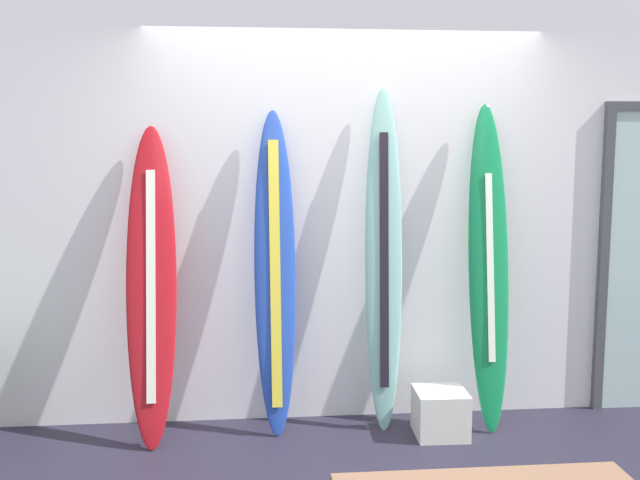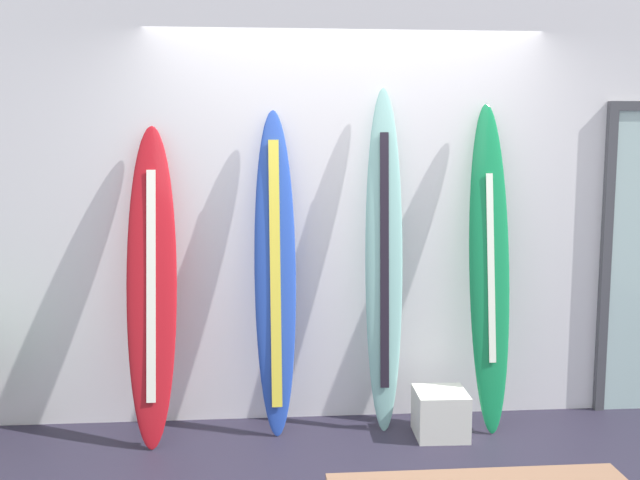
# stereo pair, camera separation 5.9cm
# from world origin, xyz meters

# --- Properties ---
(wall_back) EXTENTS (7.20, 0.20, 2.80)m
(wall_back) POSITION_xyz_m (0.00, 1.30, 1.40)
(wall_back) COLOR white
(wall_back) RESTS_ON ground
(surfboard_crimson) EXTENTS (0.31, 0.47, 1.91)m
(surfboard_crimson) POSITION_xyz_m (-1.20, 0.93, 0.94)
(surfboard_crimson) COLOR #B1141D
(surfboard_crimson) RESTS_ON ground
(surfboard_cobalt) EXTENTS (0.27, 0.32, 2.00)m
(surfboard_cobalt) POSITION_xyz_m (-0.46, 1.00, 1.00)
(surfboard_cobalt) COLOR #2547AF
(surfboard_cobalt) RESTS_ON ground
(surfboard_seafoam) EXTENTS (0.25, 0.29, 2.14)m
(surfboard_seafoam) POSITION_xyz_m (0.22, 1.02, 1.05)
(surfboard_seafoam) COLOR #84BEB5
(surfboard_seafoam) RESTS_ON ground
(surfboard_emerald) EXTENTS (0.26, 0.40, 2.05)m
(surfboard_emerald) POSITION_xyz_m (0.88, 0.97, 1.01)
(surfboard_emerald) COLOR #147F45
(surfboard_emerald) RESTS_ON ground
(display_block_left) EXTENTS (0.32, 0.32, 0.28)m
(display_block_left) POSITION_xyz_m (0.55, 0.82, 0.14)
(display_block_left) COLOR white
(display_block_left) RESTS_ON ground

